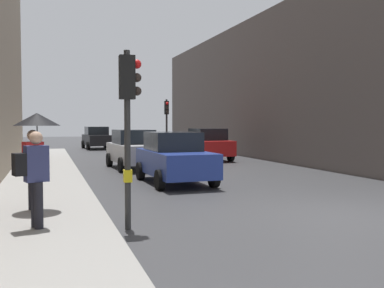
{
  "coord_description": "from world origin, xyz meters",
  "views": [
    {
      "loc": [
        -6.31,
        -8.36,
        2.09
      ],
      "look_at": [
        -1.43,
        6.72,
        1.32
      ],
      "focal_mm": 41.76,
      "sensor_mm": 36.0,
      "label": 1
    }
  ],
  "objects_px": {
    "traffic_light_far_median": "(167,117)",
    "car_blue_van": "(174,158)",
    "pedestrian_with_umbrella": "(36,134)",
    "car_silver_hatchback": "(134,149)",
    "pedestrian_with_grey_backpack": "(34,173)",
    "car_dark_suv": "(97,138)",
    "car_red_sedan": "(206,144)",
    "traffic_light_near_left": "(128,106)"
  },
  "relations": [
    {
      "from": "car_silver_hatchback",
      "to": "pedestrian_with_grey_backpack",
      "type": "relative_size",
      "value": 2.43
    },
    {
      "from": "traffic_light_near_left",
      "to": "car_red_sedan",
      "type": "bearing_deg",
      "value": 64.89
    },
    {
      "from": "traffic_light_near_left",
      "to": "car_dark_suv",
      "type": "xyz_separation_m",
      "value": [
        2.21,
        27.33,
        -1.52
      ]
    },
    {
      "from": "traffic_light_near_left",
      "to": "pedestrian_with_umbrella",
      "type": "bearing_deg",
      "value": 134.98
    },
    {
      "from": "traffic_light_near_left",
      "to": "car_silver_hatchback",
      "type": "relative_size",
      "value": 0.81
    },
    {
      "from": "pedestrian_with_umbrella",
      "to": "car_dark_suv",
      "type": "bearing_deg",
      "value": 81.2
    },
    {
      "from": "traffic_light_near_left",
      "to": "pedestrian_with_grey_backpack",
      "type": "height_order",
      "value": "traffic_light_near_left"
    },
    {
      "from": "pedestrian_with_umbrella",
      "to": "traffic_light_far_median",
      "type": "bearing_deg",
      "value": 66.28
    },
    {
      "from": "traffic_light_far_median",
      "to": "pedestrian_with_grey_backpack",
      "type": "relative_size",
      "value": 2.0
    },
    {
      "from": "car_red_sedan",
      "to": "car_dark_suv",
      "type": "xyz_separation_m",
      "value": [
        -4.7,
        12.57,
        0.0
      ]
    },
    {
      "from": "car_dark_suv",
      "to": "car_silver_hatchback",
      "type": "xyz_separation_m",
      "value": [
        0.03,
        -15.92,
        0.0
      ]
    },
    {
      "from": "car_blue_van",
      "to": "pedestrian_with_umbrella",
      "type": "xyz_separation_m",
      "value": [
        -4.38,
        -4.39,
        0.96
      ]
    },
    {
      "from": "car_silver_hatchback",
      "to": "pedestrian_with_umbrella",
      "type": "relative_size",
      "value": 2.01
    },
    {
      "from": "car_silver_hatchback",
      "to": "pedestrian_with_grey_backpack",
      "type": "height_order",
      "value": "pedestrian_with_grey_backpack"
    },
    {
      "from": "car_dark_suv",
      "to": "car_silver_hatchback",
      "type": "relative_size",
      "value": 1.0
    },
    {
      "from": "traffic_light_far_median",
      "to": "pedestrian_with_grey_backpack",
      "type": "distance_m",
      "value": 20.0
    },
    {
      "from": "car_blue_van",
      "to": "car_dark_suv",
      "type": "bearing_deg",
      "value": 91.15
    },
    {
      "from": "traffic_light_near_left",
      "to": "car_dark_suv",
      "type": "relative_size",
      "value": 0.81
    },
    {
      "from": "pedestrian_with_umbrella",
      "to": "car_silver_hatchback",
      "type": "bearing_deg",
      "value": 67.58
    },
    {
      "from": "traffic_light_near_left",
      "to": "car_red_sedan",
      "type": "xyz_separation_m",
      "value": [
        6.92,
        14.76,
        -1.52
      ]
    },
    {
      "from": "car_blue_van",
      "to": "car_silver_hatchback",
      "type": "relative_size",
      "value": 0.99
    },
    {
      "from": "traffic_light_far_median",
      "to": "car_red_sedan",
      "type": "bearing_deg",
      "value": -70.85
    },
    {
      "from": "traffic_light_far_median",
      "to": "car_blue_van",
      "type": "xyz_separation_m",
      "value": [
        -2.98,
        -12.37,
        -1.56
      ]
    },
    {
      "from": "car_blue_van",
      "to": "pedestrian_with_umbrella",
      "type": "relative_size",
      "value": 1.98
    },
    {
      "from": "pedestrian_with_grey_backpack",
      "to": "car_red_sedan",
      "type": "bearing_deg",
      "value": 59.66
    },
    {
      "from": "car_blue_van",
      "to": "traffic_light_far_median",
      "type": "bearing_deg",
      "value": 76.46
    },
    {
      "from": "car_red_sedan",
      "to": "pedestrian_with_umbrella",
      "type": "bearing_deg",
      "value": -123.66
    },
    {
      "from": "car_red_sedan",
      "to": "traffic_light_near_left",
      "type": "bearing_deg",
      "value": -115.11
    },
    {
      "from": "car_dark_suv",
      "to": "pedestrian_with_grey_backpack",
      "type": "bearing_deg",
      "value": -98.23
    },
    {
      "from": "traffic_light_far_median",
      "to": "car_silver_hatchback",
      "type": "relative_size",
      "value": 0.82
    },
    {
      "from": "traffic_light_far_median",
      "to": "car_dark_suv",
      "type": "distance_m",
      "value": 9.58
    },
    {
      "from": "pedestrian_with_grey_backpack",
      "to": "car_blue_van",
      "type": "bearing_deg",
      "value": 54.65
    },
    {
      "from": "car_blue_van",
      "to": "car_dark_suv",
      "type": "distance_m",
      "value": 21.2
    },
    {
      "from": "car_blue_van",
      "to": "car_dark_suv",
      "type": "xyz_separation_m",
      "value": [
        -0.42,
        21.2,
        0.0
      ]
    },
    {
      "from": "car_dark_suv",
      "to": "pedestrian_with_grey_backpack",
      "type": "height_order",
      "value": "pedestrian_with_grey_backpack"
    },
    {
      "from": "traffic_light_far_median",
      "to": "pedestrian_with_umbrella",
      "type": "height_order",
      "value": "traffic_light_far_median"
    },
    {
      "from": "traffic_light_near_left",
      "to": "car_red_sedan",
      "type": "height_order",
      "value": "traffic_light_near_left"
    },
    {
      "from": "car_red_sedan",
      "to": "pedestrian_with_grey_backpack",
      "type": "distance_m",
      "value": 17.16
    },
    {
      "from": "car_blue_van",
      "to": "traffic_light_near_left",
      "type": "bearing_deg",
      "value": -113.27
    },
    {
      "from": "pedestrian_with_grey_backpack",
      "to": "car_silver_hatchback",
      "type": "bearing_deg",
      "value": 70.81
    },
    {
      "from": "car_blue_van",
      "to": "car_silver_hatchback",
      "type": "bearing_deg",
      "value": 94.32
    },
    {
      "from": "car_red_sedan",
      "to": "pedestrian_with_grey_backpack",
      "type": "bearing_deg",
      "value": -120.34
    }
  ]
}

